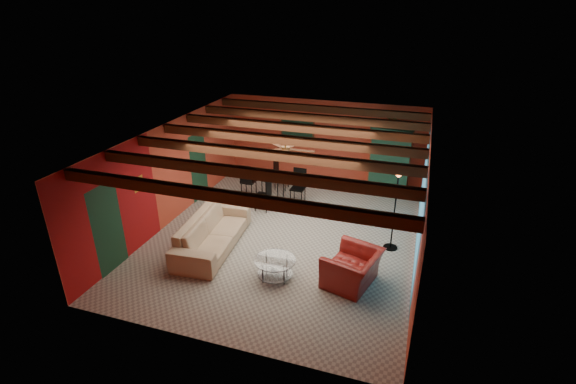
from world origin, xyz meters
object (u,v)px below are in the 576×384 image
(dining_table, at_px, (273,183))
(potted_plant, at_px, (394,122))
(armchair, at_px, (352,268))
(armoire, at_px, (390,161))
(vase, at_px, (272,164))
(sofa, at_px, (213,232))
(coffee_table, at_px, (275,268))
(floor_lamp, at_px, (395,210))

(dining_table, distance_m, potted_plant, 4.08)
(armchair, height_order, armoire, armoire)
(vase, bearing_deg, armchair, -48.74)
(vase, bearing_deg, sofa, -98.29)
(armchair, distance_m, potted_plant, 5.52)
(sofa, height_order, dining_table, dining_table)
(coffee_table, distance_m, vase, 4.17)
(floor_lamp, xyz_separation_m, vase, (-3.73, 1.78, 0.10))
(potted_plant, bearing_deg, floor_lamp, -82.63)
(armoire, height_order, floor_lamp, floor_lamp)
(potted_plant, bearing_deg, vase, -152.63)
(coffee_table, bearing_deg, potted_plant, 71.47)
(sofa, relative_size, armchair, 2.33)
(armchair, distance_m, vase, 4.71)
(armchair, height_order, coffee_table, armchair)
(coffee_table, xyz_separation_m, armoire, (1.84, 5.50, 0.78))
(armoire, bearing_deg, armchair, -82.10)
(armchair, relative_size, coffee_table, 1.28)
(sofa, bearing_deg, floor_lamp, -77.63)
(armoire, xyz_separation_m, floor_lamp, (0.45, -3.48, 0.03))
(armchair, xyz_separation_m, dining_table, (-3.07, 3.50, 0.14))
(coffee_table, xyz_separation_m, potted_plant, (1.84, 5.50, 2.02))
(dining_table, height_order, potted_plant, potted_plant)
(dining_table, bearing_deg, floor_lamp, -25.54)
(sofa, xyz_separation_m, vase, (0.45, 3.07, 0.75))
(armoire, bearing_deg, coffee_table, -98.30)
(potted_plant, distance_m, vase, 3.85)
(coffee_table, height_order, vase, vase)
(armoire, relative_size, potted_plant, 4.61)
(dining_table, bearing_deg, potted_plant, 27.37)
(sofa, height_order, coffee_table, sofa)
(armchair, distance_m, armoire, 5.23)
(dining_table, bearing_deg, vase, 0.00)
(floor_lamp, bearing_deg, armchair, -111.08)
(armchair, height_order, dining_table, dining_table)
(sofa, distance_m, coffee_table, 2.03)
(dining_table, distance_m, vase, 0.62)
(sofa, distance_m, potted_plant, 6.33)
(sofa, xyz_separation_m, floor_lamp, (4.17, 1.29, 0.65))
(dining_table, relative_size, armoire, 0.99)
(dining_table, relative_size, vase, 10.65)
(floor_lamp, bearing_deg, sofa, -162.87)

